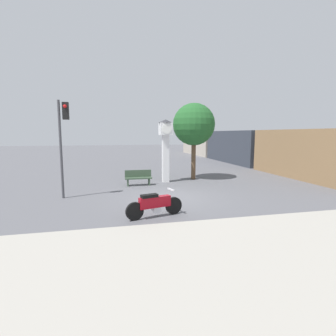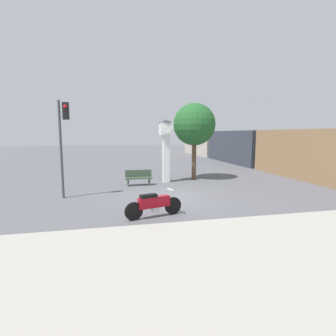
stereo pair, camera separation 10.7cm
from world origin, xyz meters
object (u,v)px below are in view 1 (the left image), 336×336
object	(u,v)px
freight_train	(237,147)
bench	(138,177)
motorcycle	(155,205)
clock_tower	(166,141)
traffic_light	(63,132)
street_tree	(194,125)

from	to	relation	value
freight_train	bench	distance (m)	16.06
motorcycle	clock_tower	bearing A→B (deg)	59.15
clock_tower	traffic_light	world-z (taller)	traffic_light
traffic_light	street_tree	size ratio (longest dim) A/B	0.91
motorcycle	freight_train	distance (m)	20.75
street_tree	bench	bearing A→B (deg)	-161.31
traffic_light	bench	xyz separation A→B (m)	(3.78, 2.34, -2.69)
motorcycle	clock_tower	world-z (taller)	clock_tower
clock_tower	freight_train	xyz separation A→B (m)	(10.17, 9.85, -0.95)
motorcycle	freight_train	world-z (taller)	freight_train
motorcycle	traffic_light	xyz separation A→B (m)	(-3.68, 3.88, 2.70)
street_tree	bench	distance (m)	5.24
motorcycle	bench	distance (m)	6.22
motorcycle	street_tree	xyz separation A→B (m)	(4.03, 7.55, 3.21)
motorcycle	bench	bearing A→B (deg)	73.85
freight_train	street_tree	distance (m)	12.45
clock_tower	bench	distance (m)	2.93
bench	freight_train	bearing A→B (deg)	41.36
street_tree	clock_tower	bearing A→B (deg)	-163.98
freight_train	bench	size ratio (longest dim) A/B	20.16
traffic_light	bench	world-z (taller)	traffic_light
traffic_light	clock_tower	bearing A→B (deg)	28.59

